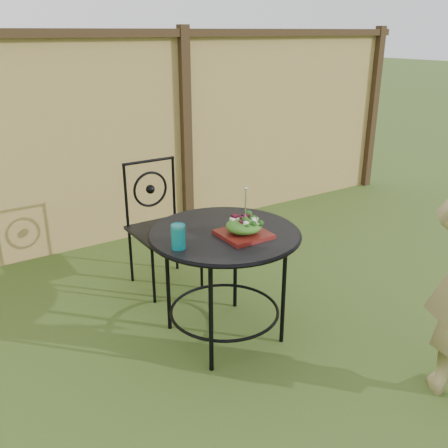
# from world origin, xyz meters

# --- Properties ---
(ground) EXTENTS (60.00, 60.00, 0.00)m
(ground) POSITION_xyz_m (0.00, 0.00, 0.00)
(ground) COLOR #2F4A18
(ground) RESTS_ON ground
(fence) EXTENTS (8.00, 0.12, 1.90)m
(fence) POSITION_xyz_m (-0.00, 2.19, 0.95)
(fence) COLOR tan
(fence) RESTS_ON ground
(patio_table) EXTENTS (0.92, 0.92, 0.72)m
(patio_table) POSITION_xyz_m (0.53, 0.30, 0.59)
(patio_table) COLOR black
(patio_table) RESTS_ON ground
(patio_chair) EXTENTS (0.46, 0.46, 0.95)m
(patio_chair) POSITION_xyz_m (0.53, 1.18, 0.50)
(patio_chair) COLOR black
(patio_chair) RESTS_ON ground
(salad_plate) EXTENTS (0.27, 0.27, 0.02)m
(salad_plate) POSITION_xyz_m (0.58, 0.18, 0.74)
(salad_plate) COLOR #4F190B
(salad_plate) RESTS_ON patio_table
(salad) EXTENTS (0.21, 0.21, 0.08)m
(salad) POSITION_xyz_m (0.58, 0.18, 0.79)
(salad) COLOR #235614
(salad) RESTS_ON salad_plate
(fork) EXTENTS (0.01, 0.01, 0.18)m
(fork) POSITION_xyz_m (0.59, 0.18, 0.92)
(fork) COLOR silver
(fork) RESTS_ON salad
(drinking_glass) EXTENTS (0.08, 0.08, 0.14)m
(drinking_glass) POSITION_xyz_m (0.18, 0.23, 0.79)
(drinking_glass) COLOR #0C8890
(drinking_glass) RESTS_ON patio_table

